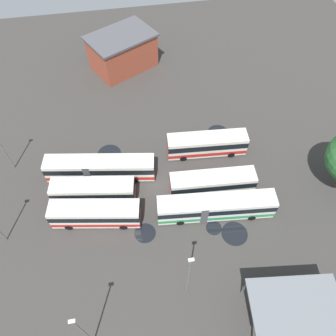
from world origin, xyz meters
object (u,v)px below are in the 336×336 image
Objects in this scene: bus_row0_slot0 at (95,214)px; maintenance_shelter at (297,308)px; bus_row1_slot0 at (216,207)px; bus_row0_slot2 at (100,168)px; depot_building at (122,51)px; lamp_post_by_building at (189,275)px; bus_row0_slot1 at (94,191)px; lamp_post_near_entrance at (83,331)px; bus_row1_slot1 at (212,183)px; lamp_post_far_corner at (1,146)px; bus_row1_slot3 at (207,144)px.

bus_row0_slot0 is 24.25m from maintenance_shelter.
bus_row1_slot0 is at bearing 108.44° from maintenance_shelter.
bus_row0_slot2 is (0.88, 6.86, 0.00)m from bus_row0_slot0.
bus_row0_slot0 and bus_row1_slot0 have the same top height.
bus_row0_slot0 is at bearing -97.34° from bus_row0_slot2.
lamp_post_by_building is (3.03, -40.90, 2.12)m from depot_building.
bus_row0_slot1 is 16.90m from lamp_post_by_building.
bus_row0_slot1 is at bearing 91.70° from bus_row0_slot0.
bus_row1_slot0 is at bearing -18.36° from bus_row0_slot1.
bus_row0_slot1 is at bearing 86.70° from lamp_post_near_entrance.
bus_row1_slot1 is 1.30× the size of lamp_post_far_corner.
bus_row0_slot2 is at bearing -16.23° from lamp_post_far_corner.
lamp_post_near_entrance reaches higher than bus_row1_slot0.
bus_row0_slot1 is at bearing 124.39° from lamp_post_by_building.
bus_row0_slot2 is 15.25m from bus_row1_slot3.
bus_row0_slot2 is at bearing 130.04° from maintenance_shelter.
bus_row1_slot0 is at bearing -6.20° from bus_row0_slot0.
bus_row0_slot0 is 14.29m from lamp_post_by_building.
bus_row1_slot3 is 1.17× the size of lamp_post_near_entrance.
bus_row0_slot0 is 1.04× the size of bus_row0_slot1.
lamp_post_near_entrance is (-16.24, -15.54, 3.41)m from bus_row1_slot1.
lamp_post_far_corner is at bearing 175.83° from bus_row1_slot3.
lamp_post_near_entrance reaches higher than bus_row1_slot3.
bus_row0_slot1 is 0.97× the size of bus_row1_slot1.
maintenance_shelter is at bearing -3.26° from lamp_post_near_entrance.
bus_row1_slot3 is (16.15, 5.08, 0.00)m from bus_row0_slot1.
bus_row0_slot1 is 16.93m from bus_row1_slot3.
lamp_post_by_building reaches higher than bus_row0_slot2.
bus_row0_slot1 is 13.47m from lamp_post_far_corner.
bus_row1_slot3 is at bearing 82.22° from bus_row1_slot1.
depot_building is at bearing 78.46° from bus_row0_slot0.
maintenance_shelter is 1.00× the size of lamp_post_near_entrance.
lamp_post_near_entrance is at bearing -95.46° from bus_row0_slot2.
bus_row0_slot2 is 15.12m from bus_row1_slot1.
bus_row1_slot0 is 10.08m from bus_row1_slot3.
bus_row1_slot1 is 14.00m from lamp_post_by_building.
maintenance_shelter is (12.86, -45.35, 0.84)m from depot_building.
bus_row0_slot2 is 24.30m from depot_building.
lamp_post_near_entrance is at bearing -93.30° from bus_row0_slot1.
bus_row0_slot2 is 1.30× the size of bus_row1_slot3.
bus_row1_slot0 is 1.32× the size of bus_row1_slot1.
lamp_post_far_corner reaches higher than bus_row1_slot0.
bus_row1_slot3 is 1.32× the size of lamp_post_far_corner.
lamp_post_by_building is at bearing -48.21° from bus_row0_slot0.
lamp_post_by_building reaches higher than bus_row1_slot0.
bus_row1_slot3 is (0.89, 6.51, 0.00)m from bus_row1_slot1.
bus_row0_slot0 is 18.12m from bus_row1_slot3.
bus_row0_slot1 and bus_row1_slot3 have the same top height.
bus_row1_slot3 is at bearing 70.09° from lamp_post_by_building.
bus_row0_slot1 is 15.33m from bus_row1_slot1.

